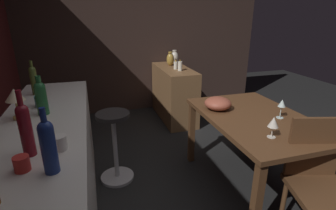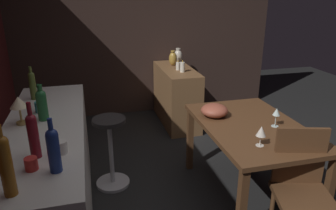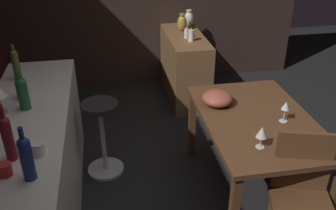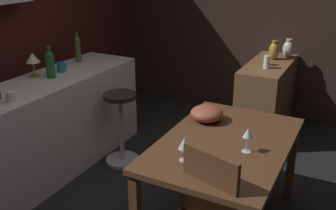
# 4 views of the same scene
# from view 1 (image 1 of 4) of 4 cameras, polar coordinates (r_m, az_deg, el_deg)

# --- Properties ---
(ground_plane) EXTENTS (9.00, 9.00, 0.00)m
(ground_plane) POSITION_cam_1_polar(r_m,az_deg,el_deg) (2.60, 10.43, -19.10)
(ground_plane) COLOR black
(wall_side_right) EXTENTS (0.10, 4.40, 2.60)m
(wall_side_right) POSITION_cam_1_polar(r_m,az_deg,el_deg) (4.39, -7.90, 15.47)
(wall_side_right) COLOR #33231E
(wall_side_right) RESTS_ON ground_plane
(dining_table) EXTENTS (1.31, 0.85, 0.74)m
(dining_table) POSITION_cam_1_polar(r_m,az_deg,el_deg) (2.47, 18.89, -4.33)
(dining_table) COLOR #56351E
(dining_table) RESTS_ON ground_plane
(kitchen_counter) EXTENTS (2.10, 0.60, 0.90)m
(kitchen_counter) POSITION_cam_1_polar(r_m,az_deg,el_deg) (2.25, -24.26, -13.45)
(kitchen_counter) COLOR silver
(kitchen_counter) RESTS_ON ground_plane
(sideboard_cabinet) EXTENTS (1.10, 0.44, 0.82)m
(sideboard_cabinet) POSITION_cam_1_polar(r_m,az_deg,el_deg) (4.08, 1.31, 2.58)
(sideboard_cabinet) COLOR brown
(sideboard_cabinet) RESTS_ON ground_plane
(chair_near_window) EXTENTS (0.50, 0.50, 0.94)m
(chair_near_window) POSITION_cam_1_polar(r_m,az_deg,el_deg) (2.16, 30.20, -14.02)
(chair_near_window) COLOR #56351E
(chair_near_window) RESTS_ON ground_plane
(bar_stool) EXTENTS (0.34, 0.34, 0.72)m
(bar_stool) POSITION_cam_1_polar(r_m,az_deg,el_deg) (2.62, -11.65, -8.67)
(bar_stool) COLOR #262323
(bar_stool) RESTS_ON ground_plane
(wine_glass_left) EXTENTS (0.08, 0.08, 0.16)m
(wine_glass_left) POSITION_cam_1_polar(r_m,az_deg,el_deg) (2.04, 22.32, -3.61)
(wine_glass_left) COLOR silver
(wine_glass_left) RESTS_ON dining_table
(wine_glass_right) EXTENTS (0.06, 0.06, 0.17)m
(wine_glass_right) POSITION_cam_1_polar(r_m,az_deg,el_deg) (2.44, 23.90, 0.18)
(wine_glass_right) COLOR silver
(wine_glass_right) RESTS_ON dining_table
(fruit_bowl) EXTENTS (0.26, 0.26, 0.12)m
(fruit_bowl) POSITION_cam_1_polar(r_m,az_deg,el_deg) (2.50, 10.98, 0.35)
(fruit_bowl) COLOR #9E4C38
(fruit_bowl) RESTS_ON dining_table
(wine_bottle_ruby) EXTENTS (0.06, 0.06, 0.36)m
(wine_bottle_ruby) POSITION_cam_1_polar(r_m,az_deg,el_deg) (1.52, -29.05, -4.39)
(wine_bottle_ruby) COLOR maroon
(wine_bottle_ruby) RESTS_ON kitchen_counter
(wine_bottle_olive) EXTENTS (0.06, 0.06, 0.31)m
(wine_bottle_olive) POSITION_cam_1_polar(r_m,az_deg,el_deg) (2.66, -27.61, 5.10)
(wine_bottle_olive) COLOR #475623
(wine_bottle_olive) RESTS_ON kitchen_counter
(wine_bottle_cobalt) EXTENTS (0.07, 0.07, 0.33)m
(wine_bottle_cobalt) POSITION_cam_1_polar(r_m,az_deg,el_deg) (1.32, -25.02, -7.91)
(wine_bottle_cobalt) COLOR navy
(wine_bottle_cobalt) RESTS_ON kitchen_counter
(wine_bottle_green) EXTENTS (0.08, 0.08, 0.29)m
(wine_bottle_green) POSITION_cam_1_polar(r_m,az_deg,el_deg) (2.11, -26.30, 1.70)
(wine_bottle_green) COLOR #1E592D
(wine_bottle_green) RESTS_ON kitchen_counter
(cup_white) EXTENTS (0.11, 0.08, 0.08)m
(cup_white) POSITION_cam_1_polar(r_m,az_deg,el_deg) (1.56, -22.83, -7.67)
(cup_white) COLOR white
(cup_white) RESTS_ON kitchen_counter
(cup_red) EXTENTS (0.11, 0.07, 0.08)m
(cup_red) POSITION_cam_1_polar(r_m,az_deg,el_deg) (1.44, -29.64, -11.17)
(cup_red) COLOR red
(cup_red) RESTS_ON kitchen_counter
(cup_teal) EXTENTS (0.12, 0.09, 0.09)m
(cup_teal) POSITION_cam_1_polar(r_m,az_deg,el_deg) (2.32, -26.37, 0.79)
(cup_teal) COLOR teal
(cup_teal) RESTS_ON kitchen_counter
(counter_lamp) EXTENTS (0.13, 0.13, 0.22)m
(counter_lamp) POSITION_cam_1_polar(r_m,az_deg,el_deg) (2.09, -30.80, 1.57)
(counter_lamp) COLOR #A58447
(counter_lamp) RESTS_ON kitchen_counter
(pillar_candle_tall) EXTENTS (0.06, 0.06, 0.14)m
(pillar_candle_tall) POSITION_cam_1_polar(r_m,az_deg,el_deg) (3.88, 1.71, 8.76)
(pillar_candle_tall) COLOR white
(pillar_candle_tall) RESTS_ON sideboard_cabinet
(pillar_candle_short) EXTENTS (0.06, 0.06, 0.16)m
(pillar_candle_short) POSITION_cam_1_polar(r_m,az_deg,el_deg) (3.77, 2.68, 8.61)
(pillar_candle_short) COLOR white
(pillar_candle_short) RESTS_ON sideboard_cabinet
(vase_brass) EXTENTS (0.12, 0.12, 0.22)m
(vase_brass) POSITION_cam_1_polar(r_m,az_deg,el_deg) (4.13, 0.51, 10.12)
(vase_brass) COLOR #B78C38
(vase_brass) RESTS_ON sideboard_cabinet
(vase_ceramic_ivory) EXTENTS (0.13, 0.13, 0.22)m
(vase_ceramic_ivory) POSITION_cam_1_polar(r_m,az_deg,el_deg) (4.33, 1.47, 10.55)
(vase_ceramic_ivory) COLOR beige
(vase_ceramic_ivory) RESTS_ON sideboard_cabinet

